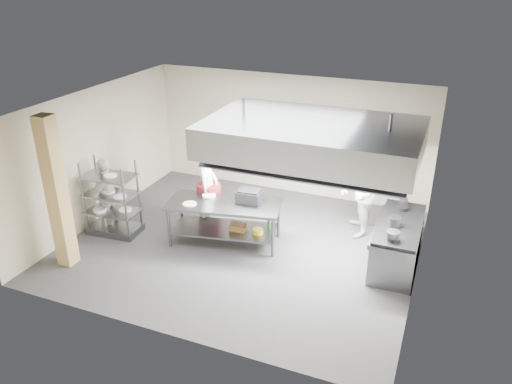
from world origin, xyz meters
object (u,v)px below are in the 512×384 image
at_px(pass_rack, 112,198).
at_px(griddle, 250,196).
at_px(chef_head, 208,188).
at_px(stockpot, 394,221).
at_px(cooking_range, 397,244).
at_px(chef_plating, 108,194).
at_px(island, 225,222).
at_px(chef_line, 359,193).

bearing_deg(pass_rack, griddle, 10.97).
xyz_separation_m(chef_head, stockpot, (3.98, -0.12, 0.05)).
relative_size(cooking_range, chef_plating, 1.21).
height_order(island, chef_plating, chef_plating).
relative_size(pass_rack, chef_line, 0.85).
bearing_deg(pass_rack, island, 8.11).
relative_size(chef_head, chef_line, 0.97).
bearing_deg(island, chef_plating, 176.96).
xyz_separation_m(pass_rack, chef_plating, (-0.20, 0.14, 0.00)).
bearing_deg(pass_rack, chef_line, 17.38).
relative_size(chef_line, chef_plating, 1.17).
height_order(island, griddle, griddle).
height_order(pass_rack, chef_head, chef_head).
height_order(pass_rack, stockpot, pass_rack).
bearing_deg(pass_rack, chef_head, 25.06).
height_order(island, pass_rack, pass_rack).
height_order(cooking_range, chef_line, chef_line).
relative_size(pass_rack, griddle, 3.31).
bearing_deg(griddle, pass_rack, -168.03).
xyz_separation_m(island, chef_plating, (-2.61, -0.39, 0.37)).
bearing_deg(pass_rack, chef_plating, 141.87).
bearing_deg(chef_head, griddle, -112.42).
bearing_deg(island, stockpot, -5.46).
bearing_deg(stockpot, pass_rack, -171.38).
distance_m(chef_line, griddle, 2.33).
height_order(chef_head, chef_line, chef_line).
height_order(chef_head, chef_plating, chef_head).
distance_m(griddle, stockpot, 2.90).
xyz_separation_m(chef_plating, stockpot, (5.98, 0.74, 0.16)).
xyz_separation_m(island, chef_line, (2.48, 1.40, 0.51)).
height_order(griddle, stockpot, griddle).
bearing_deg(chef_head, cooking_range, -100.34).
height_order(pass_rack, cooking_range, pass_rack).
bearing_deg(chef_head, chef_line, -84.11).
relative_size(pass_rack, chef_head, 0.88).
xyz_separation_m(cooking_range, chef_head, (-4.09, -0.03, 0.51)).
relative_size(cooking_range, griddle, 4.02).
height_order(island, chef_head, chef_head).
bearing_deg(cooking_range, chef_head, -179.62).
xyz_separation_m(island, chef_head, (-0.62, 0.48, 0.48)).
xyz_separation_m(chef_head, griddle, (1.09, -0.22, 0.10)).
bearing_deg(island, chef_head, 131.09).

